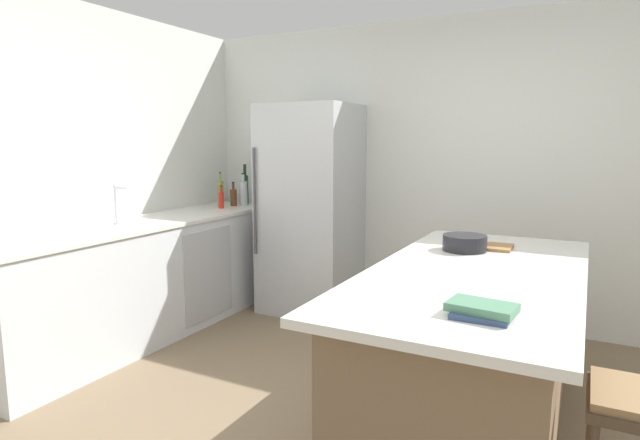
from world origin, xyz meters
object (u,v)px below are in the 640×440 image
at_px(kitchen_island, 473,353).
at_px(cookbook_stack, 482,310).
at_px(wine_bottle, 245,188).
at_px(soda_bottle, 243,193).
at_px(refrigerator, 311,210).
at_px(olive_oil_bottle, 221,193).
at_px(cutting_board, 486,246).
at_px(hot_sauce_bottle, 221,199).
at_px(sink_faucet, 117,204).
at_px(mixing_bowl, 465,243).
at_px(syrup_bottle, 234,197).

distance_m(kitchen_island, cookbook_stack, 0.88).
xyz_separation_m(wine_bottle, soda_bottle, (0.05, -0.10, -0.04)).
relative_size(kitchen_island, wine_bottle, 5.44).
xyz_separation_m(refrigerator, cookbook_stack, (1.92, -2.18, -0.01)).
bearing_deg(cookbook_stack, refrigerator, 131.39).
height_order(refrigerator, olive_oil_bottle, refrigerator).
height_order(soda_bottle, cutting_board, soda_bottle).
relative_size(olive_oil_bottle, hot_sauce_bottle, 1.53).
bearing_deg(olive_oil_bottle, kitchen_island, -26.17).
height_order(sink_faucet, wine_bottle, wine_bottle).
xyz_separation_m(wine_bottle, mixing_bowl, (2.45, -1.16, -0.14)).
distance_m(refrigerator, sink_faucet, 1.66).
bearing_deg(wine_bottle, kitchen_island, -31.79).
height_order(refrigerator, wine_bottle, refrigerator).
height_order(wine_bottle, hot_sauce_bottle, wine_bottle).
relative_size(hot_sauce_bottle, mixing_bowl, 0.85).
distance_m(kitchen_island, soda_bottle, 3.03).
bearing_deg(cutting_board, kitchen_island, -84.06).
relative_size(cookbook_stack, mixing_bowl, 1.00).
xyz_separation_m(soda_bottle, mixing_bowl, (2.40, -1.06, -0.10)).
relative_size(syrup_bottle, hot_sauce_bottle, 1.08).
bearing_deg(wine_bottle, cookbook_stack, -40.27).
bearing_deg(hot_sauce_bottle, wine_bottle, 90.94).
relative_size(syrup_bottle, cookbook_stack, 0.91).
xyz_separation_m(kitchen_island, olive_oil_bottle, (-2.68, 1.32, 0.60)).
relative_size(soda_bottle, olive_oil_bottle, 0.95).
xyz_separation_m(wine_bottle, cutting_board, (2.54, -1.01, -0.18)).
distance_m(sink_faucet, mixing_bowl, 2.56).
xyz_separation_m(soda_bottle, cutting_board, (2.49, -0.91, -0.14)).
height_order(sink_faucet, cookbook_stack, sink_faucet).
bearing_deg(kitchen_island, soda_bottle, 149.36).
distance_m(soda_bottle, hot_sauce_bottle, 0.30).
relative_size(olive_oil_bottle, mixing_bowl, 1.29).
bearing_deg(cutting_board, olive_oil_bottle, 164.87).
distance_m(sink_faucet, syrup_bottle, 1.35).
bearing_deg(hot_sauce_bottle, refrigerator, 15.91).
distance_m(syrup_bottle, olive_oil_bottle, 0.14).
bearing_deg(refrigerator, mixing_bowl, -31.99).
bearing_deg(sink_faucet, cookbook_stack, -15.81).
distance_m(soda_bottle, cookbook_stack, 3.52).
distance_m(sink_faucet, wine_bottle, 1.54).
bearing_deg(refrigerator, cookbook_stack, -48.61).
height_order(refrigerator, hot_sauce_bottle, refrigerator).
distance_m(kitchen_island, syrup_bottle, 3.03).
bearing_deg(soda_bottle, kitchen_island, -30.64).
bearing_deg(cookbook_stack, hot_sauce_bottle, 144.80).
bearing_deg(kitchen_island, olive_oil_bottle, 153.83).
bearing_deg(refrigerator, syrup_bottle, -177.84).
relative_size(kitchen_island, hot_sauce_bottle, 9.91).
bearing_deg(soda_bottle, sink_faucet, -95.27).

